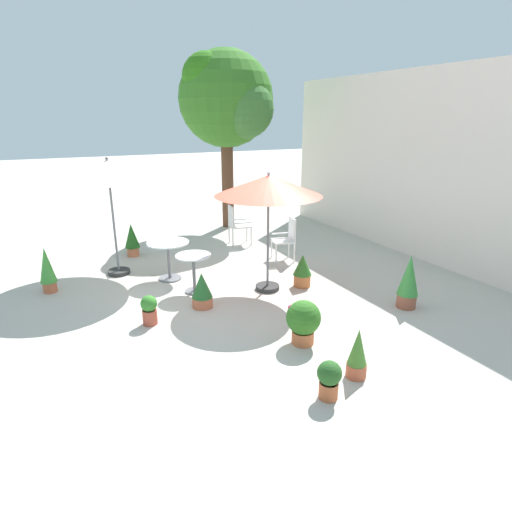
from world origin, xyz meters
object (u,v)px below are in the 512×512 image
(patio_umbrella_0, at_px, (108,170))
(potted_plant_8, at_px, (132,239))
(patio_chair_0, at_px, (236,223))
(potted_plant_1, at_px, (302,270))
(potted_plant_0, at_px, (329,378))
(cafe_table_1, at_px, (168,253))
(potted_plant_5, at_px, (202,290))
(potted_plant_3, at_px, (303,320))
(potted_plant_4, at_px, (357,354))
(potted_plant_2, at_px, (47,269))
(cafe_table_0, at_px, (194,267))
(potted_plant_6, at_px, (149,309))
(shade_tree, at_px, (228,99))
(patio_umbrella_1, at_px, (268,187))
(patio_chair_1, at_px, (287,237))
(potted_plant_7, at_px, (409,281))

(patio_umbrella_0, height_order, potted_plant_8, patio_umbrella_0)
(patio_chair_0, xyz_separation_m, potted_plant_1, (3.05, -0.01, -0.24))
(potted_plant_8, bearing_deg, potted_plant_0, 8.62)
(potted_plant_1, distance_m, potted_plant_8, 4.14)
(cafe_table_1, xyz_separation_m, potted_plant_5, (1.50, 0.14, -0.23))
(potted_plant_3, height_order, potted_plant_4, potted_plant_4)
(potted_plant_2, bearing_deg, potted_plant_4, 35.48)
(cafe_table_0, bearing_deg, potted_plant_6, -48.83)
(potted_plant_3, bearing_deg, shade_tree, 165.40)
(cafe_table_0, xyz_separation_m, cafe_table_1, (-0.83, -0.23, 0.04))
(patio_umbrella_1, relative_size, potted_plant_8, 2.86)
(potted_plant_1, xyz_separation_m, potted_plant_2, (-1.84, -4.27, 0.12))
(patio_chair_1, xyz_separation_m, potted_plant_3, (3.27, -1.66, -0.17))
(cafe_table_1, xyz_separation_m, potted_plant_4, (4.26, 1.15, -0.22))
(shade_tree, height_order, patio_chair_0, shade_tree)
(shade_tree, xyz_separation_m, patio_umbrella_1, (4.66, -1.25, -1.59))
(patio_chair_0, bearing_deg, potted_plant_7, 12.93)
(potted_plant_7, bearing_deg, potted_plant_2, -122.50)
(patio_chair_1, distance_m, potted_plant_7, 3.10)
(cafe_table_1, xyz_separation_m, potted_plant_1, (1.48, 2.13, -0.21))
(potted_plant_1, bearing_deg, potted_plant_7, 34.28)
(potted_plant_3, distance_m, potted_plant_4, 1.00)
(potted_plant_1, bearing_deg, cafe_table_1, -124.81)
(shade_tree, distance_m, potted_plant_5, 6.35)
(shade_tree, xyz_separation_m, potted_plant_6, (5.07, -3.52, -3.24))
(shade_tree, bearing_deg, potted_plant_6, -34.80)
(patio_umbrella_0, distance_m, potted_plant_6, 3.10)
(potted_plant_3, xyz_separation_m, potted_plant_7, (-0.22, 2.20, 0.11))
(potted_plant_2, bearing_deg, patio_umbrella_0, 107.47)
(patio_chair_1, relative_size, potted_plant_1, 1.53)
(potted_plant_8, bearing_deg, potted_plant_5, 8.45)
(potted_plant_5, bearing_deg, potted_plant_7, 63.19)
(cafe_table_1, relative_size, potted_plant_1, 1.31)
(patio_chair_0, bearing_deg, cafe_table_1, -53.83)
(cafe_table_0, bearing_deg, potted_plant_8, -167.60)
(patio_chair_1, xyz_separation_m, potted_plant_4, (4.26, -1.51, -0.22))
(potted_plant_1, xyz_separation_m, potted_plant_4, (2.78, -0.98, -0.01))
(potted_plant_0, height_order, potted_plant_8, potted_plant_8)
(potted_plant_0, height_order, potted_plant_3, potted_plant_3)
(patio_umbrella_1, relative_size, potted_plant_7, 2.36)
(potted_plant_0, distance_m, potted_plant_7, 2.97)
(potted_plant_2, bearing_deg, potted_plant_3, 40.92)
(potted_plant_3, height_order, potted_plant_8, potted_plant_8)
(potted_plant_0, distance_m, potted_plant_3, 1.25)
(shade_tree, relative_size, potted_plant_3, 7.38)
(potted_plant_3, bearing_deg, patio_umbrella_0, -155.28)
(potted_plant_1, height_order, potted_plant_6, potted_plant_1)
(shade_tree, relative_size, potted_plant_7, 5.19)
(patio_chair_1, relative_size, potted_plant_7, 1.04)
(potted_plant_7, bearing_deg, patio_umbrella_1, -135.05)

